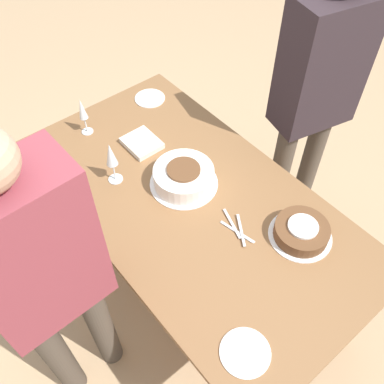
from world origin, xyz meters
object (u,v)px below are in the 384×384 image
cake_front_chocolate (301,232)px  wine_glass_near (111,156)px  person_watching (44,274)px  person_cutting (317,88)px  cake_center_white (184,177)px  wine_glass_far (82,111)px

cake_front_chocolate → wine_glass_near: 0.91m
cake_front_chocolate → person_watching: person_watching is taller
person_cutting → cake_center_white: bearing=5.1°
wine_glass_near → person_cutting: bearing=-109.0°
cake_front_chocolate → wine_glass_near: size_ratio=1.18×
wine_glass_near → wine_glass_far: 0.39m
cake_center_white → person_watching: bearing=104.0°
cake_center_white → person_cutting: (-0.11, -0.76, 0.21)m
person_cutting → person_watching: size_ratio=1.00×
cake_front_chocolate → person_watching: size_ratio=0.17×
person_watching → person_cutting: bearing=1.3°
cake_center_white → wine_glass_far: 0.64m
wine_glass_far → person_watching: (-0.80, 0.59, 0.12)m
cake_center_white → cake_front_chocolate: 0.59m
cake_center_white → person_cutting: 0.79m
wine_glass_near → wine_glass_far: bearing=-10.4°
wine_glass_far → person_cutting: (-0.72, -0.92, 0.12)m
cake_center_white → wine_glass_near: (0.23, 0.24, 0.11)m
cake_center_white → person_watching: size_ratio=0.20×
cake_center_white → wine_glass_near: 0.35m
wine_glass_near → cake_front_chocolate: bearing=-150.9°
person_watching → cake_center_white: bearing=12.4°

